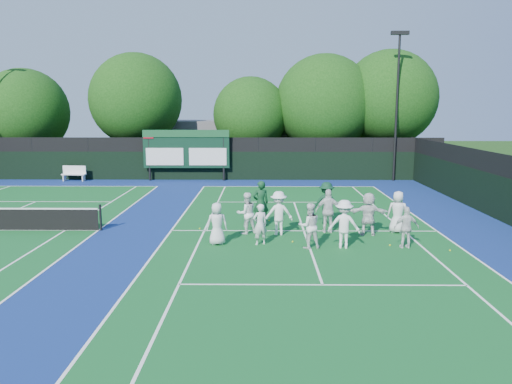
{
  "coord_description": "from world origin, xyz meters",
  "views": [
    {
      "loc": [
        -1.75,
        -19.03,
        4.98
      ],
      "look_at": [
        -2.0,
        3.0,
        1.3
      ],
      "focal_mm": 35.0,
      "sensor_mm": 36.0,
      "label": 1
    }
  ],
  "objects": [
    {
      "name": "player_front_4",
      "position": [
        3.47,
        -1.5,
        0.76
      ],
      "size": [
        0.9,
        0.39,
        1.53
      ],
      "primitive_type": "imported",
      "rotation": [
        0.0,
        0.0,
        3.17
      ],
      "color": "silver",
      "rests_on": "ground"
    },
    {
      "name": "tree_c",
      "position": [
        -2.44,
        19.58,
        4.4
      ],
      "size": [
        5.74,
        5.74,
        7.42
      ],
      "color": "black",
      "rests_on": "ground"
    },
    {
      "name": "ground",
      "position": [
        0.0,
        0.0,
        0.0
      ],
      "size": [
        120.0,
        120.0,
        0.0
      ],
      "primitive_type": "plane",
      "color": "#183B10",
      "rests_on": "ground"
    },
    {
      "name": "tree_a",
      "position": [
        -19.78,
        19.58,
        4.58
      ],
      "size": [
        6.61,
        6.61,
        8.05
      ],
      "color": "black",
      "rests_on": "ground"
    },
    {
      "name": "player_front_3",
      "position": [
        1.22,
        -1.51,
        0.88
      ],
      "size": [
        1.24,
        0.85,
        1.77
      ],
      "primitive_type": "imported",
      "rotation": [
        0.0,
        0.0,
        2.96
      ],
      "color": "white",
      "rests_on": "ground"
    },
    {
      "name": "player_back_4",
      "position": [
        3.76,
        0.77,
        0.86
      ],
      "size": [
        0.95,
        0.74,
        1.72
      ],
      "primitive_type": "imported",
      "rotation": [
        0.0,
        0.0,
        2.89
      ],
      "color": "silver",
      "rests_on": "ground"
    },
    {
      "name": "tree_b",
      "position": [
        -11.2,
        19.58,
        5.5
      ],
      "size": [
        7.01,
        7.01,
        9.19
      ],
      "color": "black",
      "rests_on": "ground"
    },
    {
      "name": "tennis_ball_4",
      "position": [
        -1.4,
        2.8,
        0.03
      ],
      "size": [
        0.07,
        0.07,
        0.07
      ],
      "primitive_type": "sphere",
      "color": "#B6C417",
      "rests_on": "ground"
    },
    {
      "name": "tennis_ball_1",
      "position": [
        0.32,
        2.14,
        0.03
      ],
      "size": [
        0.07,
        0.07,
        0.07
      ],
      "primitive_type": "sphere",
      "color": "#B6C417",
      "rests_on": "ground"
    },
    {
      "name": "scoreboard",
      "position": [
        -7.01,
        15.59,
        2.19
      ],
      "size": [
        6.0,
        0.21,
        3.55
      ],
      "color": "black",
      "rests_on": "ground"
    },
    {
      "name": "tennis_ball_3",
      "position": [
        -4.34,
        1.26,
        0.03
      ],
      "size": [
        0.07,
        0.07,
        0.07
      ],
      "primitive_type": "sphere",
      "color": "#B6C417",
      "rests_on": "ground"
    },
    {
      "name": "tennis_ball_0",
      "position": [
        -0.58,
        -0.8,
        0.03
      ],
      "size": [
        0.07,
        0.07,
        0.07
      ],
      "primitive_type": "sphere",
      "color": "#B6C417",
      "rests_on": "ground"
    },
    {
      "name": "player_front_0",
      "position": [
        -3.39,
        -1.1,
        0.79
      ],
      "size": [
        0.86,
        0.64,
        1.59
      ],
      "primitive_type": "imported",
      "rotation": [
        0.0,
        0.0,
        3.33
      ],
      "color": "silver",
      "rests_on": "ground"
    },
    {
      "name": "back_fence",
      "position": [
        -6.0,
        16.0,
        1.36
      ],
      "size": [
        34.0,
        0.08,
        3.0
      ],
      "color": "black",
      "rests_on": "ground"
    },
    {
      "name": "player_front_2",
      "position": [
        -0.03,
        -1.54,
        0.83
      ],
      "size": [
        0.9,
        0.76,
        1.65
      ],
      "primitive_type": "imported",
      "rotation": [
        0.0,
        0.0,
        3.32
      ],
      "color": "white",
      "rests_on": "ground"
    },
    {
      "name": "tree_e",
      "position": [
        8.07,
        19.58,
        5.61
      ],
      "size": [
        7.21,
        7.21,
        9.41
      ],
      "color": "black",
      "rests_on": "ground"
    },
    {
      "name": "player_back_1",
      "position": [
        -1.07,
        0.37,
        0.88
      ],
      "size": [
        1.23,
        0.82,
        1.77
      ],
      "primitive_type": "imported",
      "rotation": [
        0.0,
        0.0,
        3.29
      ],
      "color": "white",
      "rests_on": "ground"
    },
    {
      "name": "player_back_3",
      "position": [
        2.49,
        0.37,
        0.87
      ],
      "size": [
        1.65,
        0.67,
        1.73
      ],
      "primitive_type": "imported",
      "rotation": [
        0.0,
        0.0,
        3.04
      ],
      "color": "silver",
      "rests_on": "ground"
    },
    {
      "name": "tennis_ball_2",
      "position": [
        4.93,
        -1.91,
        0.03
      ],
      "size": [
        0.07,
        0.07,
        0.07
      ],
      "primitive_type": "sphere",
      "color": "#B6C417",
      "rests_on": "ground"
    },
    {
      "name": "tennis_ball_5",
      "position": [
        2.98,
        -1.24,
        0.03
      ],
      "size": [
        0.07,
        0.07,
        0.07
      ],
      "primitive_type": "sphere",
      "color": "#B6C417",
      "rests_on": "ground"
    },
    {
      "name": "player_back_0",
      "position": [
        -2.35,
        0.54,
        0.84
      ],
      "size": [
        1.01,
        0.91,
        1.69
      ],
      "primitive_type": "imported",
      "rotation": [
        0.0,
        0.0,
        3.55
      ],
      "color": "white",
      "rests_on": "ground"
    },
    {
      "name": "near_court",
      "position": [
        0.0,
        1.0,
        0.01
      ],
      "size": [
        11.05,
        23.85,
        0.01
      ],
      "color": "#125822",
      "rests_on": "ground"
    },
    {
      "name": "coach_right",
      "position": [
        1.08,
        2.39,
        0.92
      ],
      "size": [
        1.21,
        0.72,
        1.84
      ],
      "primitive_type": "imported",
      "rotation": [
        0.0,
        0.0,
        3.11
      ],
      "color": "#0E361F",
      "rests_on": "ground"
    },
    {
      "name": "coach_left",
      "position": [
        -1.79,
        2.05,
        0.97
      ],
      "size": [
        0.81,
        0.64,
        1.95
      ],
      "primitive_type": "imported",
      "rotation": [
        0.0,
        0.0,
        3.41
      ],
      "color": "#103B1E",
      "rests_on": "ground"
    },
    {
      "name": "clubhouse",
      "position": [
        -2.0,
        24.0,
        2.0
      ],
      "size": [
        18.0,
        6.0,
        4.0
      ],
      "primitive_type": "cube",
      "color": "#5E5D63",
      "rests_on": "ground"
    },
    {
      "name": "bench",
      "position": [
        -14.86,
        15.38,
        0.57
      ],
      "size": [
        1.71,
        0.61,
        1.06
      ],
      "color": "white",
      "rests_on": "ground"
    },
    {
      "name": "player_front_1",
      "position": [
        -1.8,
        -1.11,
        0.77
      ],
      "size": [
        0.66,
        0.56,
        1.55
      ],
      "primitive_type": "imported",
      "rotation": [
        0.0,
        0.0,
        3.55
      ],
      "color": "silver",
      "rests_on": "ground"
    },
    {
      "name": "court_apron",
      "position": [
        -6.0,
        1.0,
        0.0
      ],
      "size": [
        34.0,
        32.0,
        0.01
      ],
      "primitive_type": "cube",
      "color": "navy",
      "rests_on": "ground"
    },
    {
      "name": "tree_d",
      "position": [
        3.17,
        19.58,
        5.19
      ],
      "size": [
        7.43,
        7.43,
        9.1
      ],
      "color": "black",
      "rests_on": "ground"
    },
    {
      "name": "player_back_2",
      "position": [
        0.96,
        0.76,
        0.9
      ],
      "size": [
        1.07,
        0.48,
        1.79
      ],
      "primitive_type": "imported",
      "rotation": [
        0.0,
        0.0,
        3.1
      ],
      "color": "silver",
      "rests_on": "ground"
    },
    {
      "name": "light_pole_right",
      "position": [
        7.5,
        15.7,
        6.3
      ],
      "size": [
        1.2,
        0.3,
        10.12
      ],
      "color": "black",
      "rests_on": "ground"
    }
  ]
}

